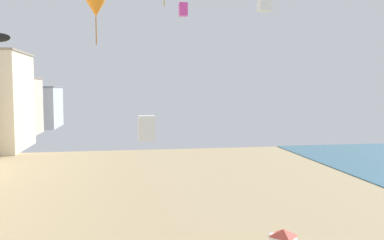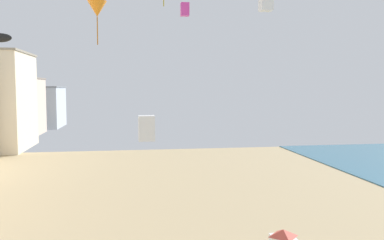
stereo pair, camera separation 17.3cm
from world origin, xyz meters
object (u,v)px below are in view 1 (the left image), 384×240
kite_orange_delta (96,9)px  kite_white_box_2 (146,128)px  kite_magenta_box (183,9)px  kite_white_box (265,1)px

kite_orange_delta → kite_white_box_2: (3.24, -10.43, -8.10)m
kite_magenta_box → kite_white_box_2: size_ratio=0.95×
kite_orange_delta → kite_magenta_box: size_ratio=2.59×
kite_white_box → kite_white_box_2: (-10.85, -12.61, -9.59)m
kite_orange_delta → kite_white_box_2: kite_orange_delta is taller
kite_white_box → kite_white_box_2: bearing=-130.7°
kite_white_box_2 → kite_magenta_box: bearing=76.1°
kite_orange_delta → kite_magenta_box: kite_magenta_box is taller
kite_white_box → kite_white_box_2: kite_white_box is taller
kite_magenta_box → kite_white_box: (6.23, -6.10, -0.29)m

